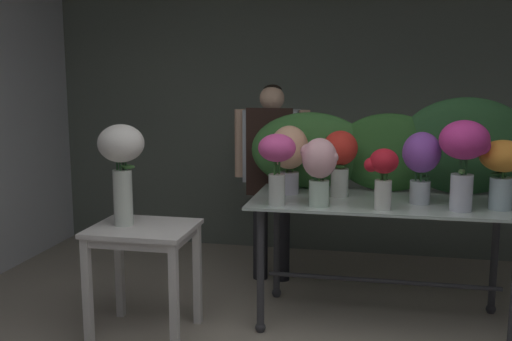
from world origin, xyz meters
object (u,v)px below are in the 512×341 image
object	(u,v)px
vase_blush_hydrangea	(319,166)
vase_crimson_carnations	(382,174)
vase_peach_dahlias	(289,153)
side_table_white	(144,243)
vase_scarlet_freesia	(340,156)
display_table_glass	(384,221)
vase_violet_tulips	(421,160)
florist	(272,161)
vase_magenta_snapdragons	(464,152)
vase_sunset_lilies	(503,166)
vase_white_roses_tall	(122,159)
vase_fuchsia_roses	(277,158)

from	to	relation	value
vase_blush_hydrangea	vase_crimson_carnations	size ratio (longest dim) A/B	1.14
vase_peach_dahlias	side_table_white	bearing A→B (deg)	-146.22
vase_scarlet_freesia	vase_peach_dahlias	bearing A→B (deg)	175.31
side_table_white	vase_peach_dahlias	distance (m)	1.16
display_table_glass	vase_violet_tulips	xyz separation A→B (m)	(0.22, -0.07, 0.43)
florist	vase_blush_hydrangea	size ratio (longest dim) A/B	3.72
display_table_glass	vase_peach_dahlias	xyz separation A→B (m)	(-0.66, 0.07, 0.43)
vase_blush_hydrangea	vase_magenta_snapdragons	distance (m)	0.88
vase_sunset_lilies	vase_violet_tulips	world-z (taller)	vase_violet_tulips
display_table_glass	vase_peach_dahlias	size ratio (longest dim) A/B	3.68
display_table_glass	vase_scarlet_freesia	bearing A→B (deg)	171.41
vase_white_roses_tall	vase_blush_hydrangea	bearing A→B (deg)	10.26
vase_peach_dahlias	vase_blush_hydrangea	bearing A→B (deg)	-55.21
side_table_white	vase_violet_tulips	world-z (taller)	vase_violet_tulips
vase_fuchsia_roses	vase_white_roses_tall	xyz separation A→B (m)	(-0.96, -0.19, -0.01)
side_table_white	vase_violet_tulips	xyz separation A→B (m)	(1.73, 0.43, 0.53)
side_table_white	vase_white_roses_tall	bearing A→B (deg)	-179.97
florist	vase_scarlet_freesia	xyz separation A→B (m)	(0.59, -0.64, 0.14)
vase_violet_tulips	vase_scarlet_freesia	bearing A→B (deg)	167.58
vase_scarlet_freesia	vase_fuchsia_roses	size ratio (longest dim) A/B	0.99
vase_scarlet_freesia	vase_crimson_carnations	xyz separation A→B (m)	(0.28, -0.34, -0.05)
display_table_glass	side_table_white	size ratio (longest dim) A/B	2.41
vase_magenta_snapdragons	vase_white_roses_tall	bearing A→B (deg)	-172.75
vase_magenta_snapdragons	vase_peach_dahlias	xyz separation A→B (m)	(-1.11, 0.31, -0.08)
display_table_glass	vase_crimson_carnations	size ratio (longest dim) A/B	4.63
vase_peach_dahlias	vase_white_roses_tall	distance (m)	1.14
vase_fuchsia_roses	vase_white_roses_tall	size ratio (longest dim) A/B	0.71
vase_sunset_lilies	vase_white_roses_tall	bearing A→B (deg)	-171.29
display_table_glass	side_table_white	bearing A→B (deg)	-161.78
display_table_glass	vase_magenta_snapdragons	distance (m)	0.72
vase_peach_dahlias	vase_violet_tulips	size ratio (longest dim) A/B	1.03
vase_crimson_carnations	vase_white_roses_tall	xyz separation A→B (m)	(-1.62, -0.21, 0.07)
vase_sunset_lilies	vase_violet_tulips	size ratio (longest dim) A/B	0.93
side_table_white	vase_blush_hydrangea	world-z (taller)	vase_blush_hydrangea
vase_blush_hydrangea	vase_scarlet_freesia	size ratio (longest dim) A/B	0.96
vase_fuchsia_roses	vase_crimson_carnations	bearing A→B (deg)	1.54
side_table_white	vase_white_roses_tall	world-z (taller)	vase_white_roses_tall
vase_crimson_carnations	florist	bearing A→B (deg)	131.47
display_table_glass	vase_sunset_lilies	bearing A→B (deg)	-11.33
vase_sunset_lilies	vase_blush_hydrangea	bearing A→B (deg)	-173.03
vase_scarlet_freesia	vase_sunset_lilies	xyz separation A→B (m)	(1.00, -0.19, -0.01)
side_table_white	vase_violet_tulips	distance (m)	1.86
side_table_white	vase_blush_hydrangea	xyz separation A→B (m)	(1.10, 0.22, 0.50)
vase_blush_hydrangea	vase_magenta_snapdragons	world-z (taller)	vase_magenta_snapdragons
florist	vase_scarlet_freesia	size ratio (longest dim) A/B	3.56
vase_blush_hydrangea	vase_white_roses_tall	world-z (taller)	vase_white_roses_tall
vase_blush_hydrangea	vase_sunset_lilies	bearing A→B (deg)	6.97
side_table_white	florist	xyz separation A→B (m)	(0.62, 1.19, 0.38)
vase_crimson_carnations	vase_white_roses_tall	size ratio (longest dim) A/B	0.58
display_table_glass	vase_fuchsia_roses	distance (m)	0.87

